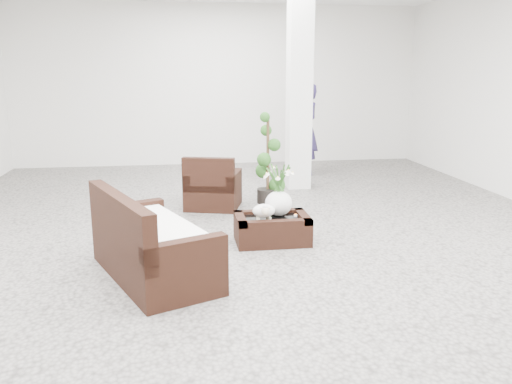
{
  "coord_description": "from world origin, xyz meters",
  "views": [
    {
      "loc": [
        -0.93,
        -6.35,
        2.1
      ],
      "look_at": [
        0.0,
        -0.1,
        0.62
      ],
      "focal_mm": 36.8,
      "sensor_mm": 36.0,
      "label": 1
    }
  ],
  "objects": [
    {
      "name": "loveseat",
      "position": [
        -1.22,
        -1.12,
        0.45
      ],
      "size": [
        1.42,
        1.89,
        0.91
      ],
      "primitive_type": "cube",
      "rotation": [
        0.0,
        0.0,
        1.98
      ],
      "color": "black",
      "rests_on": "ground"
    },
    {
      "name": "tealight",
      "position": [
        0.48,
        -0.2,
        0.33
      ],
      "size": [
        0.04,
        0.04,
        0.03
      ],
      "primitive_type": "cylinder",
      "color": "white",
      "rests_on": "coffee_table"
    },
    {
      "name": "topiary",
      "position": [
        0.46,
        1.74,
        0.71
      ],
      "size": [
        0.38,
        0.38,
        1.43
      ],
      "primitive_type": null,
      "color": "#224F19",
      "rests_on": "ground"
    },
    {
      "name": "planter_narcissus",
      "position": [
        0.28,
        -0.12,
        0.71
      ],
      "size": [
        0.44,
        0.44,
        0.8
      ],
      "primitive_type": null,
      "color": "white",
      "rests_on": "coffee_table"
    },
    {
      "name": "shopper",
      "position": [
        1.64,
        3.98,
        0.92
      ],
      "size": [
        0.53,
        0.72,
        1.84
      ],
      "primitive_type": "imported",
      "rotation": [
        0.0,
        0.0,
        -1.43
      ],
      "color": "navy",
      "rests_on": "ground"
    },
    {
      "name": "coffee_table",
      "position": [
        0.18,
        -0.22,
        0.16
      ],
      "size": [
        0.9,
        0.6,
        0.31
      ],
      "primitive_type": "cube",
      "color": "black",
      "rests_on": "ground"
    },
    {
      "name": "ground",
      "position": [
        0.0,
        0.0,
        0.0
      ],
      "size": [
        11.0,
        11.0,
        0.0
      ],
      "primitive_type": "plane",
      "color": "gray",
      "rests_on": "ground"
    },
    {
      "name": "column",
      "position": [
        1.2,
        2.8,
        1.75
      ],
      "size": [
        0.4,
        0.4,
        3.5
      ],
      "primitive_type": "cube",
      "color": "white",
      "rests_on": "ground"
    },
    {
      "name": "armchair",
      "position": [
        -0.42,
        1.59,
        0.42
      ],
      "size": [
        0.96,
        0.94,
        0.83
      ],
      "primitive_type": "cube",
      "rotation": [
        0.0,
        0.0,
        2.86
      ],
      "color": "black",
      "rests_on": "ground"
    },
    {
      "name": "sheep_figurine",
      "position": [
        0.06,
        -0.32,
        0.42
      ],
      "size": [
        0.28,
        0.23,
        0.21
      ],
      "primitive_type": "ellipsoid",
      "color": "white",
      "rests_on": "coffee_table"
    }
  ]
}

